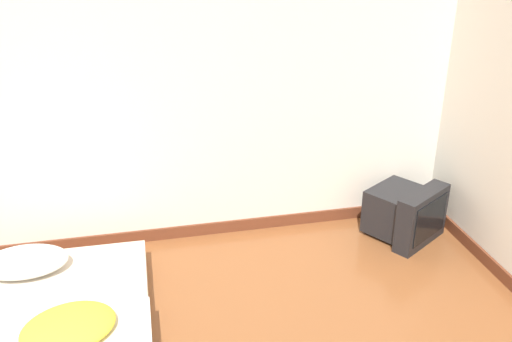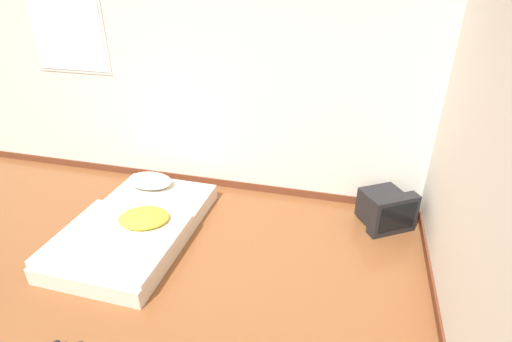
% 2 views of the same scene
% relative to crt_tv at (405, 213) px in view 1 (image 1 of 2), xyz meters
% --- Properties ---
extents(wall_back, '(7.66, 0.08, 2.60)m').
position_rel_crt_tv_xyz_m(wall_back, '(-2.26, 0.37, 1.10)').
color(wall_back, silver).
rests_on(wall_back, ground_plane).
extents(crt_tv, '(0.62, 0.61, 0.41)m').
position_rel_crt_tv_xyz_m(crt_tv, '(0.00, 0.00, 0.00)').
color(crt_tv, black).
rests_on(crt_tv, ground_plane).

